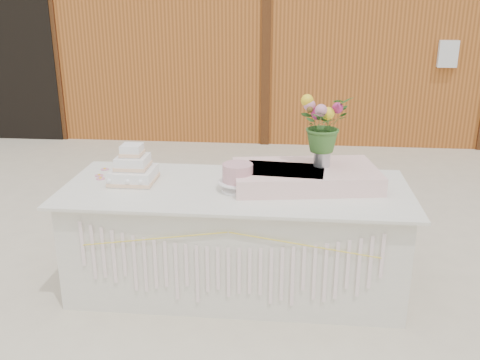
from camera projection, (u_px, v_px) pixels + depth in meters
ground at (236, 285)px, 3.95m from camera, size 80.00×80.00×0.00m
barn at (272, 17)px, 9.04m from camera, size 12.60×4.60×3.30m
cake_table at (236, 238)px, 3.82m from camera, size 2.40×1.00×0.77m
wedding_cake at (133, 169)px, 3.77m from camera, size 0.31×0.31×0.28m
pink_cake_stand at (238, 176)px, 3.60m from camera, size 0.26×0.26×0.19m
satin_runner at (305, 176)px, 3.73m from camera, size 1.07×0.72×0.13m
flower_vase at (322, 155)px, 3.73m from camera, size 0.12×0.12×0.16m
bouquet at (324, 117)px, 3.64m from camera, size 0.46×0.45×0.38m
loose_flowers at (98, 174)px, 3.94m from camera, size 0.21×0.32×0.02m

